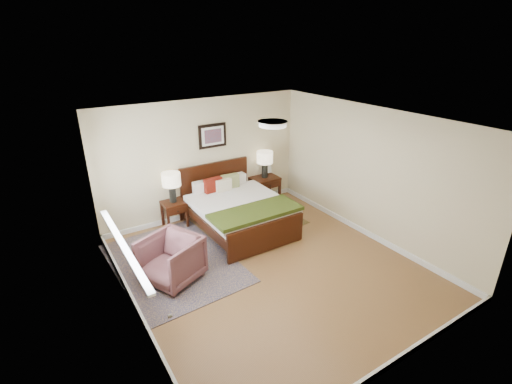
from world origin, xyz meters
TOP-DOWN VIEW (x-y plane):
  - floor at (0.00, 0.00)m, footprint 5.00×5.00m
  - back_wall at (0.00, 2.50)m, footprint 4.50×0.04m
  - front_wall at (0.00, -2.50)m, footprint 4.50×0.04m
  - left_wall at (-2.25, 0.00)m, footprint 0.04×5.00m
  - right_wall at (2.25, 0.00)m, footprint 0.04×5.00m
  - ceiling at (0.00, 0.00)m, footprint 4.50×5.00m
  - window at (-2.20, 0.70)m, footprint 0.11×2.72m
  - door at (-2.23, -1.75)m, footprint 0.06×1.00m
  - ceil_fixture at (0.00, 0.00)m, footprint 0.44×0.44m
  - bed at (0.22, 1.48)m, footprint 1.72×2.08m
  - wall_art at (0.22, 2.47)m, footprint 0.62×0.05m
  - nightstand_left at (-0.82, 2.25)m, footprint 0.46×0.41m
  - nightstand_right at (1.40, 2.26)m, footprint 0.63×0.47m
  - lamp_left at (-0.82, 2.27)m, footprint 0.37×0.37m
  - lamp_right at (1.40, 2.27)m, footprint 0.37×0.37m
  - armchair at (-1.53, 0.55)m, footprint 1.09×1.08m
  - rug_persian at (-1.35, 1.00)m, footprint 1.98×2.71m
  - rug_navy at (1.13, 1.49)m, footprint 0.98×1.37m

SIDE VIEW (x-z plane):
  - floor at x=0.00m, z-range 0.00..0.00m
  - rug_persian at x=-1.35m, z-range 0.00..0.01m
  - rug_navy at x=1.13m, z-range 0.00..0.01m
  - armchair at x=-1.53m, z-range 0.00..0.76m
  - nightstand_right at x=1.40m, z-range 0.08..0.70m
  - nightstand_left at x=-0.82m, z-range 0.15..0.70m
  - bed at x=0.22m, z-range -0.04..1.08m
  - lamp_left at x=-0.82m, z-range 0.68..1.29m
  - lamp_right at x=1.40m, z-range 0.75..1.36m
  - door at x=-2.23m, z-range -0.02..2.16m
  - back_wall at x=0.00m, z-range 0.00..2.50m
  - front_wall at x=0.00m, z-range 0.00..2.50m
  - left_wall at x=-2.25m, z-range 0.00..2.50m
  - right_wall at x=2.25m, z-range 0.00..2.50m
  - window at x=-2.20m, z-range 0.72..2.04m
  - wall_art at x=0.22m, z-range 1.47..1.97m
  - ceil_fixture at x=0.00m, z-range 2.43..2.50m
  - ceiling at x=0.00m, z-range 2.49..2.51m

